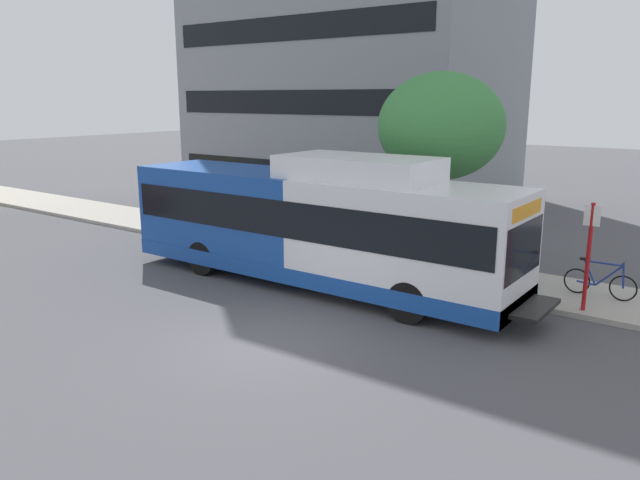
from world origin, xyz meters
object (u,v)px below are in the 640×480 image
Objects in this scene: transit_bus at (315,225)px; street_tree_near_stop at (441,127)px; bus_stop_sign_pole at (589,249)px; bicycle_parked at (600,281)px.

street_tree_near_stop reaches higher than transit_bus.
transit_bus is 6.90m from bus_stop_sign_pole.
bicycle_parked is (3.03, -6.75, -1.14)m from transit_bus.
street_tree_near_stop is (3.58, -1.92, 2.57)m from transit_bus.
bicycle_parked is at bearing -96.56° from street_tree_near_stop.
bus_stop_sign_pole is 1.67m from bicycle_parked.
transit_bus reaches higher than bicycle_parked.
transit_bus is 7.48m from bicycle_parked.
bus_stop_sign_pole is at bearing -75.23° from transit_bus.
transit_bus is 4.81m from street_tree_near_stop.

